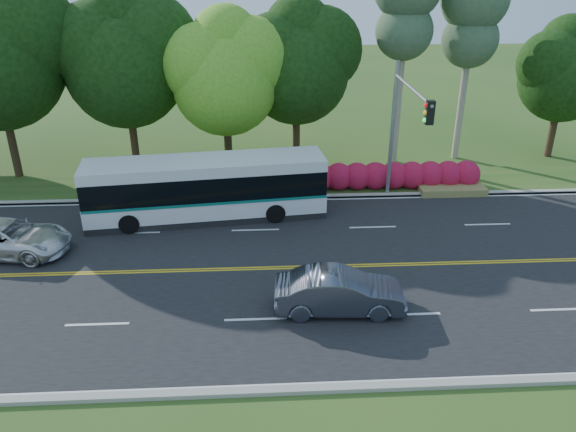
{
  "coord_description": "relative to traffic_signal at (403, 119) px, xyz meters",
  "views": [
    {
      "loc": [
        -0.24,
        -19.82,
        11.74
      ],
      "look_at": [
        0.94,
        2.0,
        1.41
      ],
      "focal_mm": 35.0,
      "sensor_mm": 36.0,
      "label": 1
    }
  ],
  "objects": [
    {
      "name": "bougainvillea_hedge",
      "position": [
        0.69,
        2.75,
        -3.95
      ],
      "size": [
        9.5,
        2.25,
        1.5
      ],
      "color": "#9D0D44",
      "rests_on": "ground"
    },
    {
      "name": "traffic_signal",
      "position": [
        0.0,
        0.0,
        0.0
      ],
      "size": [
        0.42,
        6.1,
        7.0
      ],
      "color": "gray",
      "rests_on": "ground"
    },
    {
      "name": "curb_south",
      "position": [
        -6.49,
        -12.55,
        -4.6
      ],
      "size": [
        60.0,
        0.3,
        0.15
      ],
      "primitive_type": "cube",
      "color": "#A39E93",
      "rests_on": "ground"
    },
    {
      "name": "tree_row",
      "position": [
        -11.65,
        6.73,
        2.06
      ],
      "size": [
        44.7,
        9.1,
        13.84
      ],
      "color": "#322116",
      "rests_on": "ground"
    },
    {
      "name": "road",
      "position": [
        -6.49,
        -5.4,
        -4.66
      ],
      "size": [
        60.0,
        14.0,
        0.02
      ],
      "primitive_type": "cube",
      "color": "black",
      "rests_on": "ground"
    },
    {
      "name": "lane_markings",
      "position": [
        -6.59,
        -5.4,
        -4.65
      ],
      "size": [
        57.6,
        13.82,
        0.0
      ],
      "color": "gold",
      "rests_on": "road"
    },
    {
      "name": "curb_north",
      "position": [
        -6.49,
        1.75,
        -4.6
      ],
      "size": [
        60.0,
        0.3,
        0.15
      ],
      "primitive_type": "cube",
      "color": "#A39E93",
      "rests_on": "ground"
    },
    {
      "name": "ground",
      "position": [
        -6.49,
        -5.4,
        -4.67
      ],
      "size": [
        120.0,
        120.0,
        0.0
      ],
      "primitive_type": "plane",
      "color": "#2E531B",
      "rests_on": "ground"
    },
    {
      "name": "sedan",
      "position": [
        -4.0,
        -8.5,
        -3.89
      ],
      "size": [
        4.7,
        1.81,
        1.53
      ],
      "primitive_type": "imported",
      "rotation": [
        0.0,
        0.0,
        1.53
      ],
      "color": "#525664",
      "rests_on": "road"
    },
    {
      "name": "grass_verge",
      "position": [
        -6.49,
        3.6,
        -4.62
      ],
      "size": [
        60.0,
        4.0,
        0.1
      ],
      "primitive_type": "cube",
      "color": "#2E531B",
      "rests_on": "ground"
    },
    {
      "name": "suv",
      "position": [
        -17.45,
        -3.54,
        -3.93
      ],
      "size": [
        5.46,
        3.1,
        1.44
      ],
      "primitive_type": "imported",
      "rotation": [
        0.0,
        0.0,
        1.43
      ],
      "color": "silver",
      "rests_on": "road"
    },
    {
      "name": "transit_bus",
      "position": [
        -9.31,
        -0.38,
        -3.19
      ],
      "size": [
        11.45,
        3.72,
        2.94
      ],
      "rotation": [
        0.0,
        0.0,
        0.12
      ],
      "color": "white",
      "rests_on": "road"
    }
  ]
}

